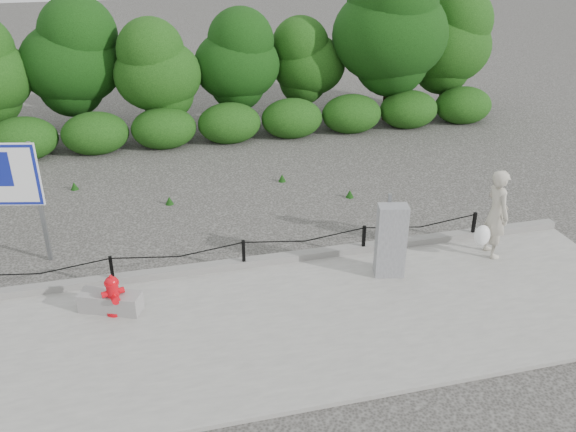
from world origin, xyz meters
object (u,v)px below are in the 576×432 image
(pedestrian, at_px, (496,215))
(utility_cabinet, at_px, (391,241))
(concrete_block, at_px, (111,302))
(fire_hydrant, at_px, (113,295))

(pedestrian, height_order, utility_cabinet, pedestrian)
(concrete_block, xyz_separation_m, utility_cabinet, (5.20, -0.07, 0.56))
(pedestrian, distance_m, concrete_block, 7.55)
(pedestrian, xyz_separation_m, concrete_block, (-7.52, -0.13, -0.73))
(concrete_block, relative_size, utility_cabinet, 0.67)
(fire_hydrant, relative_size, concrete_block, 0.69)
(concrete_block, height_order, utility_cabinet, utility_cabinet)
(fire_hydrant, relative_size, pedestrian, 0.41)
(pedestrian, relative_size, concrete_block, 1.71)
(pedestrian, relative_size, utility_cabinet, 1.14)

